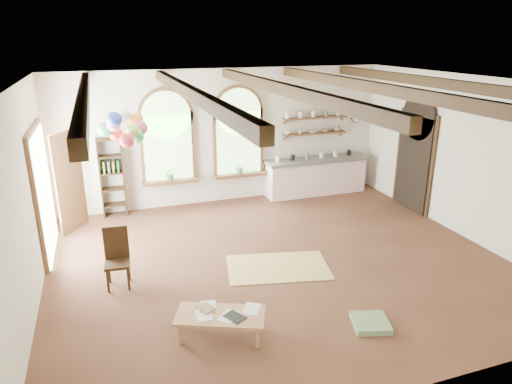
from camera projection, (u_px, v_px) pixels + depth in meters
name	position (u px, v px, depth m)	size (l,w,h in m)	color
floor	(278.00, 261.00, 8.35)	(8.00, 8.00, 0.00)	brown
ceiling_beams	(281.00, 88.00, 7.35)	(6.20, 6.80, 0.18)	#311E0F
window_left	(168.00, 140.00, 10.46)	(1.30, 0.28, 2.20)	brown
window_right	(238.00, 135.00, 10.98)	(1.30, 0.28, 2.20)	brown
left_doorway	(43.00, 194.00, 8.37)	(0.10, 1.90, 2.50)	brown
right_doorway	(414.00, 163.00, 10.55)	(0.10, 1.30, 2.40)	black
kitchen_counter	(316.00, 176.00, 11.77)	(2.68, 0.62, 0.94)	#FAD4D7
wall_shelf_lower	(314.00, 133.00, 11.58)	(1.70, 0.24, 0.04)	brown
wall_shelf_upper	(315.00, 118.00, 11.45)	(1.70, 0.24, 0.04)	brown
wall_clock	(357.00, 116.00, 11.91)	(0.32, 0.32, 0.04)	black
bookshelf	(112.00, 177.00, 10.20)	(0.53, 0.32, 1.80)	#311E0F
coffee_table	(220.00, 317.00, 6.17)	(1.32, 0.98, 0.34)	#A7784C
side_chair	(118.00, 270.00, 7.43)	(0.43, 0.43, 0.99)	#311E0F
floor_mat	(278.00, 267.00, 8.10)	(1.78, 1.10, 0.02)	tan
floor_cushion	(371.00, 323.00, 6.47)	(0.49, 0.49, 0.09)	#66885D
water_jug_a	(356.00, 180.00, 12.23)	(0.27, 0.27, 0.53)	#5B9BC4
water_jug_b	(349.00, 180.00, 12.14)	(0.32, 0.32, 0.62)	#5B9BC4
balloon_cluster	(125.00, 128.00, 8.24)	(0.89, 0.94, 1.16)	silver
table_book	(200.00, 311.00, 6.22)	(0.18, 0.26, 0.02)	olive
tablet	(235.00, 317.00, 6.09)	(0.19, 0.28, 0.01)	black
potted_plant_left	(170.00, 174.00, 10.62)	(0.27, 0.23, 0.30)	#598C4C
potted_plant_right	(240.00, 168.00, 11.14)	(0.27, 0.23, 0.30)	#598C4C
shelf_cup_a	(287.00, 133.00, 11.33)	(0.12, 0.10, 0.10)	white
shelf_cup_b	(300.00, 132.00, 11.44)	(0.10, 0.10, 0.09)	beige
shelf_bowl_a	(313.00, 132.00, 11.55)	(0.22, 0.22, 0.05)	beige
shelf_bowl_b	(325.00, 131.00, 11.66)	(0.20, 0.20, 0.06)	#8C664C
shelf_vase	(337.00, 127.00, 11.74)	(0.18, 0.18, 0.19)	slate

